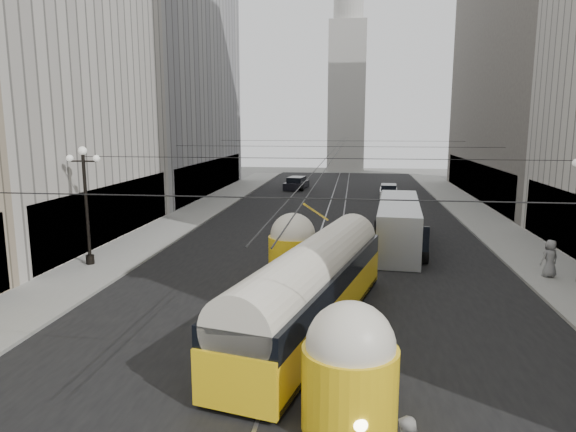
# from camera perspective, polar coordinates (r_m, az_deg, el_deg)

# --- Properties ---
(road) EXTENTS (20.00, 85.00, 0.02)m
(road) POSITION_cam_1_polar(r_m,az_deg,el_deg) (40.74, 5.03, -0.74)
(road) COLOR black
(road) RESTS_ON ground
(sidewalk_left) EXTENTS (4.00, 72.00, 0.15)m
(sidewalk_left) POSITION_cam_1_polar(r_m,az_deg,el_deg) (46.19, -9.81, 0.54)
(sidewalk_left) COLOR gray
(sidewalk_left) RESTS_ON ground
(sidewalk_right) EXTENTS (4.00, 72.00, 0.15)m
(sidewalk_right) POSITION_cam_1_polar(r_m,az_deg,el_deg) (45.34, 20.56, -0.14)
(sidewalk_right) COLOR gray
(sidewalk_right) RESTS_ON ground
(rail_left) EXTENTS (0.12, 85.00, 0.04)m
(rail_left) POSITION_cam_1_polar(r_m,az_deg,el_deg) (40.77, 3.98, -0.71)
(rail_left) COLOR gray
(rail_left) RESTS_ON ground
(rail_right) EXTENTS (0.12, 85.00, 0.04)m
(rail_right) POSITION_cam_1_polar(r_m,az_deg,el_deg) (40.71, 6.08, -0.76)
(rail_right) COLOR gray
(rail_right) RESTS_ON ground
(building_left_far) EXTENTS (12.60, 28.60, 28.60)m
(building_left_far) POSITION_cam_1_polar(r_m,az_deg,el_deg) (59.92, -14.33, 16.21)
(building_left_far) COLOR #999999
(building_left_far) RESTS_ON ground
(building_right_far) EXTENTS (12.60, 32.60, 32.60)m
(building_right_far) POSITION_cam_1_polar(r_m,az_deg,el_deg) (59.08, 26.81, 17.51)
(building_right_far) COLOR #514C47
(building_right_far) RESTS_ON ground
(distant_tower) EXTENTS (6.00, 6.00, 31.36)m
(distant_tower) POSITION_cam_1_polar(r_m,az_deg,el_deg) (87.80, 6.59, 14.84)
(distant_tower) COLOR #B2AFA8
(distant_tower) RESTS_ON ground
(lamppost_left_mid) EXTENTS (1.86, 0.44, 6.37)m
(lamppost_left_mid) POSITION_cam_1_polar(r_m,az_deg,el_deg) (29.45, -21.54, 1.79)
(lamppost_left_mid) COLOR black
(lamppost_left_mid) RESTS_ON sidewalk_left
(catenary) EXTENTS (25.00, 72.00, 0.23)m
(catenary) POSITION_cam_1_polar(r_m,az_deg,el_deg) (39.04, 5.27, 7.49)
(catenary) COLOR black
(catenary) RESTS_ON ground
(streetcar) EXTENTS (5.43, 15.17, 3.39)m
(streetcar) POSITION_cam_1_polar(r_m,az_deg,el_deg) (19.43, 2.68, -7.85)
(streetcar) COLOR yellow
(streetcar) RESTS_ON ground
(city_bus) EXTENTS (3.26, 11.62, 2.91)m
(city_bus) POSITION_cam_1_polar(r_m,az_deg,el_deg) (32.95, 12.19, -0.70)
(city_bus) COLOR #A8ABAD
(city_bus) RESTS_ON ground
(sedan_white_far) EXTENTS (2.05, 4.46, 1.38)m
(sedan_white_far) POSITION_cam_1_polar(r_m,az_deg,el_deg) (55.83, 11.10, 2.71)
(sedan_white_far) COLOR white
(sedan_white_far) RESTS_ON ground
(sedan_dark_far) EXTENTS (2.72, 5.05, 1.51)m
(sedan_dark_far) POSITION_cam_1_polar(r_m,az_deg,el_deg) (61.35, 0.94, 3.61)
(sedan_dark_far) COLOR black
(sedan_dark_far) RESTS_ON ground
(pedestrian_sidewalk_right) EXTENTS (1.07, 0.88, 1.88)m
(pedestrian_sidewalk_right) POSITION_cam_1_polar(r_m,az_deg,el_deg) (28.71, 27.09, -4.21)
(pedestrian_sidewalk_right) COLOR slate
(pedestrian_sidewalk_right) RESTS_ON sidewalk_right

